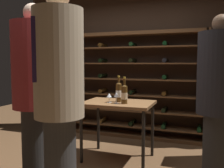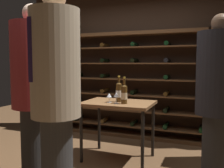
{
  "view_description": "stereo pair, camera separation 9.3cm",
  "coord_description": "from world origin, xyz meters",
  "px_view_note": "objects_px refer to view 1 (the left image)",
  "views": [
    {
      "loc": [
        1.24,
        -2.89,
        1.37
      ],
      "look_at": [
        0.06,
        0.32,
        1.08
      ],
      "focal_mm": 39.96,
      "sensor_mm": 36.0,
      "label": 1
    },
    {
      "loc": [
        1.33,
        -2.86,
        1.37
      ],
      "look_at": [
        0.06,
        0.32,
        1.08
      ],
      "focal_mm": 39.96,
      "sensor_mm": 36.0,
      "label": 2
    }
  ],
  "objects_px": {
    "person_bystander_dark_jacket": "(219,94)",
    "person_guest_blue_shirt": "(35,86)",
    "wine_bottle_green_slim": "(119,92)",
    "wine_glass_stemmed_left": "(116,95)",
    "wine_glass_stemmed_center": "(109,96)",
    "wine_bottle_amber_reserve": "(124,94)",
    "person_guest_khaki": "(59,90)",
    "wine_rack": "(117,85)",
    "tasting_table": "(118,109)"
  },
  "relations": [
    {
      "from": "tasting_table",
      "to": "wine_bottle_amber_reserve",
      "type": "height_order",
      "value": "wine_bottle_amber_reserve"
    },
    {
      "from": "wine_bottle_green_slim",
      "to": "person_guest_khaki",
      "type": "bearing_deg",
      "value": -93.86
    },
    {
      "from": "tasting_table",
      "to": "wine_glass_stemmed_center",
      "type": "bearing_deg",
      "value": -135.18
    },
    {
      "from": "tasting_table",
      "to": "wine_glass_stemmed_left",
      "type": "xyz_separation_m",
      "value": [
        0.02,
        -0.13,
        0.21
      ]
    },
    {
      "from": "person_guest_khaki",
      "to": "wine_glass_stemmed_left",
      "type": "distance_m",
      "value": 1.26
    },
    {
      "from": "wine_rack",
      "to": "person_guest_blue_shirt",
      "type": "bearing_deg",
      "value": -96.12
    },
    {
      "from": "wine_glass_stemmed_left",
      "to": "wine_glass_stemmed_center",
      "type": "bearing_deg",
      "value": 162.71
    },
    {
      "from": "wine_glass_stemmed_center",
      "to": "wine_rack",
      "type": "bearing_deg",
      "value": 103.83
    },
    {
      "from": "wine_rack",
      "to": "wine_bottle_green_slim",
      "type": "height_order",
      "value": "wine_rack"
    },
    {
      "from": "person_guest_blue_shirt",
      "to": "wine_glass_stemmed_center",
      "type": "height_order",
      "value": "person_guest_blue_shirt"
    },
    {
      "from": "wine_rack",
      "to": "wine_glass_stemmed_center",
      "type": "distance_m",
      "value": 1.28
    },
    {
      "from": "tasting_table",
      "to": "wine_bottle_green_slim",
      "type": "bearing_deg",
      "value": 73.27
    },
    {
      "from": "person_bystander_dark_jacket",
      "to": "wine_glass_stemmed_left",
      "type": "relative_size",
      "value": 12.56
    },
    {
      "from": "wine_rack",
      "to": "person_bystander_dark_jacket",
      "type": "xyz_separation_m",
      "value": [
        1.68,
        -1.52,
        0.09
      ]
    },
    {
      "from": "person_guest_blue_shirt",
      "to": "wine_glass_stemmed_center",
      "type": "xyz_separation_m",
      "value": [
        0.54,
        0.91,
        -0.19
      ]
    },
    {
      "from": "person_guest_khaki",
      "to": "wine_bottle_amber_reserve",
      "type": "xyz_separation_m",
      "value": [
        0.22,
        1.26,
        -0.18
      ]
    },
    {
      "from": "person_bystander_dark_jacket",
      "to": "wine_glass_stemmed_center",
      "type": "relative_size",
      "value": 14.41
    },
    {
      "from": "person_guest_blue_shirt",
      "to": "wine_glass_stemmed_center",
      "type": "distance_m",
      "value": 1.07
    },
    {
      "from": "wine_bottle_green_slim",
      "to": "wine_glass_stemmed_left",
      "type": "distance_m",
      "value": 0.15
    },
    {
      "from": "wine_bottle_green_slim",
      "to": "wine_bottle_amber_reserve",
      "type": "xyz_separation_m",
      "value": [
        0.12,
        -0.13,
        -0.01
      ]
    },
    {
      "from": "wine_rack",
      "to": "person_guest_khaki",
      "type": "xyz_separation_m",
      "value": [
        0.31,
        -2.52,
        0.18
      ]
    },
    {
      "from": "wine_glass_stemmed_center",
      "to": "wine_bottle_green_slim",
      "type": "bearing_deg",
      "value": 47.42
    },
    {
      "from": "person_guest_blue_shirt",
      "to": "person_guest_khaki",
      "type": "distance_m",
      "value": 0.66
    },
    {
      "from": "person_bystander_dark_jacket",
      "to": "wine_bottle_amber_reserve",
      "type": "height_order",
      "value": "person_bystander_dark_jacket"
    },
    {
      "from": "tasting_table",
      "to": "wine_bottle_amber_reserve",
      "type": "bearing_deg",
      "value": -42.23
    },
    {
      "from": "person_bystander_dark_jacket",
      "to": "wine_glass_stemmed_center",
      "type": "bearing_deg",
      "value": 148.2
    },
    {
      "from": "person_bystander_dark_jacket",
      "to": "wine_bottle_green_slim",
      "type": "bearing_deg",
      "value": 142.67
    },
    {
      "from": "wine_bottle_amber_reserve",
      "to": "wine_glass_stemmed_center",
      "type": "distance_m",
      "value": 0.23
    },
    {
      "from": "person_guest_blue_shirt",
      "to": "person_bystander_dark_jacket",
      "type": "xyz_separation_m",
      "value": [
        1.91,
        0.63,
        -0.07
      ]
    },
    {
      "from": "person_guest_khaki",
      "to": "wine_bottle_amber_reserve",
      "type": "relative_size",
      "value": 5.64
    },
    {
      "from": "person_guest_blue_shirt",
      "to": "wine_bottle_amber_reserve",
      "type": "bearing_deg",
      "value": 105.53
    },
    {
      "from": "person_bystander_dark_jacket",
      "to": "wine_glass_stemmed_center",
      "type": "height_order",
      "value": "person_bystander_dark_jacket"
    },
    {
      "from": "wine_rack",
      "to": "wine_bottle_amber_reserve",
      "type": "bearing_deg",
      "value": -67.18
    },
    {
      "from": "wine_bottle_amber_reserve",
      "to": "wine_rack",
      "type": "bearing_deg",
      "value": 112.82
    },
    {
      "from": "wine_bottle_amber_reserve",
      "to": "person_guest_khaki",
      "type": "bearing_deg",
      "value": -99.77
    },
    {
      "from": "wine_bottle_green_slim",
      "to": "wine_glass_stemmed_left",
      "type": "relative_size",
      "value": 2.46
    },
    {
      "from": "person_guest_khaki",
      "to": "person_bystander_dark_jacket",
      "type": "distance_m",
      "value": 1.7
    },
    {
      "from": "wine_bottle_green_slim",
      "to": "person_guest_blue_shirt",
      "type": "bearing_deg",
      "value": -122.05
    },
    {
      "from": "person_bystander_dark_jacket",
      "to": "wine_glass_stemmed_left",
      "type": "height_order",
      "value": "person_bystander_dark_jacket"
    },
    {
      "from": "person_bystander_dark_jacket",
      "to": "wine_bottle_green_slim",
      "type": "height_order",
      "value": "person_bystander_dark_jacket"
    },
    {
      "from": "wine_bottle_amber_reserve",
      "to": "wine_glass_stemmed_center",
      "type": "xyz_separation_m",
      "value": [
        -0.22,
        0.02,
        -0.04
      ]
    },
    {
      "from": "person_bystander_dark_jacket",
      "to": "person_guest_blue_shirt",
      "type": "bearing_deg",
      "value": 177.88
    },
    {
      "from": "tasting_table",
      "to": "wine_glass_stemmed_center",
      "type": "height_order",
      "value": "wine_glass_stemmed_center"
    },
    {
      "from": "wine_bottle_amber_reserve",
      "to": "wine_bottle_green_slim",
      "type": "bearing_deg",
      "value": 133.62
    },
    {
      "from": "person_guest_blue_shirt",
      "to": "wine_bottle_green_slim",
      "type": "bearing_deg",
      "value": 114.03
    },
    {
      "from": "person_guest_blue_shirt",
      "to": "tasting_table",
      "type": "bearing_deg",
      "value": 113.84
    },
    {
      "from": "person_guest_blue_shirt",
      "to": "person_guest_khaki",
      "type": "bearing_deg",
      "value": 21.93
    },
    {
      "from": "person_guest_blue_shirt",
      "to": "wine_glass_stemmed_center",
      "type": "bearing_deg",
      "value": 115.52
    },
    {
      "from": "wine_bottle_amber_reserve",
      "to": "wine_glass_stemmed_left",
      "type": "xyz_separation_m",
      "value": [
        -0.11,
        -0.02,
        -0.02
      ]
    },
    {
      "from": "wine_bottle_amber_reserve",
      "to": "wine_glass_stemmed_left",
      "type": "bearing_deg",
      "value": -170.19
    }
  ]
}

